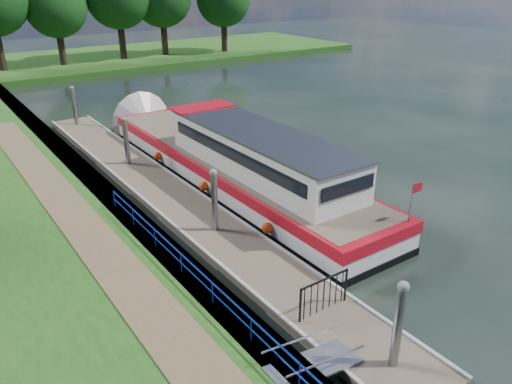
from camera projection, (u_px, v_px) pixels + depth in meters
ground at (376, 364)px, 13.51m from camera, size 160.00×160.00×0.00m
bank_edge at (97, 190)px, 23.24m from camera, size 1.10×90.00×0.78m
far_bank at (114, 58)px, 58.59m from camera, size 60.00×18.00×0.60m
footpath at (111, 260)px, 16.87m from camera, size 1.60×40.00×0.05m
blue_fence at (231, 305)px, 13.78m from camera, size 0.04×18.04×0.72m
pontoon at (166, 196)px, 23.17m from camera, size 2.50×30.00×0.56m
mooring_piles at (164, 174)px, 22.72m from camera, size 0.30×27.30×3.55m
gangway at (314, 364)px, 12.66m from camera, size 2.58×1.00×0.92m
gate_panel at (324, 290)px, 14.69m from camera, size 1.85×0.05×1.15m
barge at (226, 159)px, 25.02m from camera, size 4.36×21.15×4.78m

